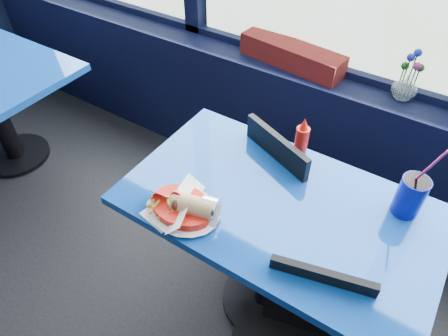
# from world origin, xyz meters

# --- Properties ---
(window_sill) EXTENTS (5.00, 0.26, 0.80)m
(window_sill) POSITION_xyz_m (0.00, 2.87, 0.40)
(window_sill) COLOR black
(window_sill) RESTS_ON ground
(near_table) EXTENTS (1.20, 0.70, 0.75)m
(near_table) POSITION_xyz_m (0.30, 2.00, 0.57)
(near_table) COLOR black
(near_table) RESTS_ON ground
(chair_near_back) EXTENTS (0.51, 0.51, 0.86)m
(chair_near_back) POSITION_xyz_m (0.12, 2.33, 0.50)
(chair_near_back) COLOR black
(chair_near_back) RESTS_ON ground
(planter_box) EXTENTS (0.60, 0.22, 0.12)m
(planter_box) POSITION_xyz_m (-0.10, 2.88, 0.86)
(planter_box) COLOR maroon
(planter_box) RESTS_ON window_sill
(flower_vase) EXTENTS (0.14, 0.14, 0.25)m
(flower_vase) POSITION_xyz_m (0.50, 2.89, 0.88)
(flower_vase) COLOR silver
(flower_vase) RESTS_ON window_sill
(food_basket) EXTENTS (0.29, 0.29, 0.10)m
(food_basket) POSITION_xyz_m (0.02, 1.76, 0.78)
(food_basket) COLOR red
(food_basket) RESTS_ON near_table
(ketchup_bottle) EXTENTS (0.06, 0.06, 0.21)m
(ketchup_bottle) POSITION_xyz_m (0.25, 2.28, 0.84)
(ketchup_bottle) COLOR red
(ketchup_bottle) RESTS_ON near_table
(soda_cup) EXTENTS (0.10, 0.10, 0.34)m
(soda_cup) POSITION_xyz_m (0.71, 2.22, 0.83)
(soda_cup) COLOR #0C0E8C
(soda_cup) RESTS_ON near_table
(napkin) EXTENTS (0.15, 0.15, 0.00)m
(napkin) POSITION_xyz_m (-0.04, 1.72, 0.75)
(napkin) COLOR white
(napkin) RESTS_ON near_table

